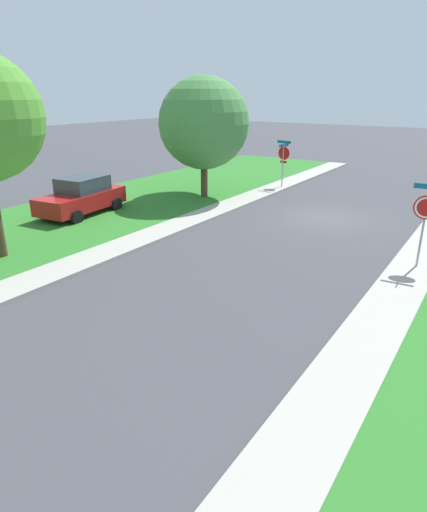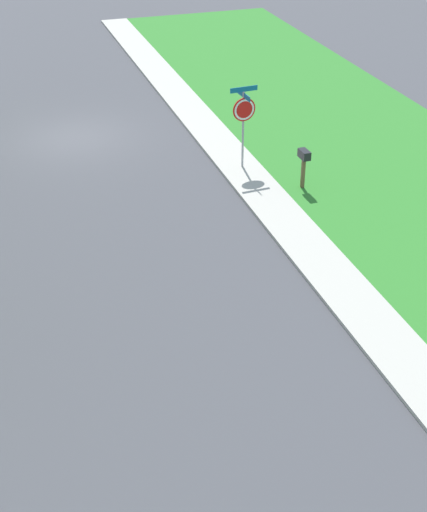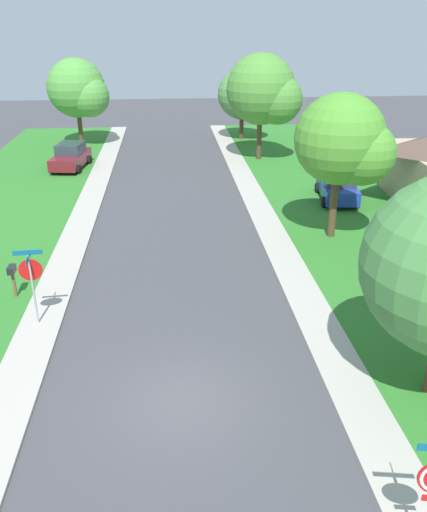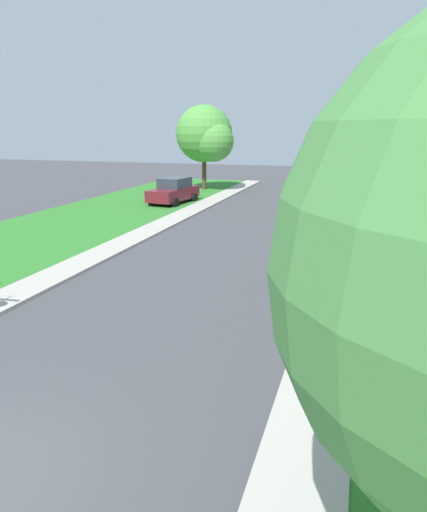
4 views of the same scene
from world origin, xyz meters
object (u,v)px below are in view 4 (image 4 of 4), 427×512
(car_maroon_near_corner, at_px, (174,191))
(tree_across_left, at_px, (393,131))
(tree_sidewalk_mid, at_px, (206,136))
(tree_sidewalk_far, at_px, (381,147))

(car_maroon_near_corner, distance_m, tree_across_left, 14.24)
(car_maroon_near_corner, distance_m, tree_sidewalk_mid, 8.17)
(tree_across_left, bearing_deg, car_maroon_near_corner, -174.69)
(car_maroon_near_corner, bearing_deg, tree_across_left, 5.31)
(tree_sidewalk_mid, bearing_deg, tree_sidewalk_far, 4.93)
(tree_sidewalk_far, xyz_separation_m, tree_sidewalk_mid, (-13.36, -1.15, 0.75))
(car_maroon_near_corner, bearing_deg, tree_sidewalk_mid, 90.64)
(car_maroon_near_corner, distance_m, tree_sidewalk_far, 16.02)
(tree_across_left, bearing_deg, tree_sidewalk_mid, 155.96)
(car_maroon_near_corner, xyz_separation_m, tree_sidewalk_mid, (-0.08, 7.38, 3.51))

